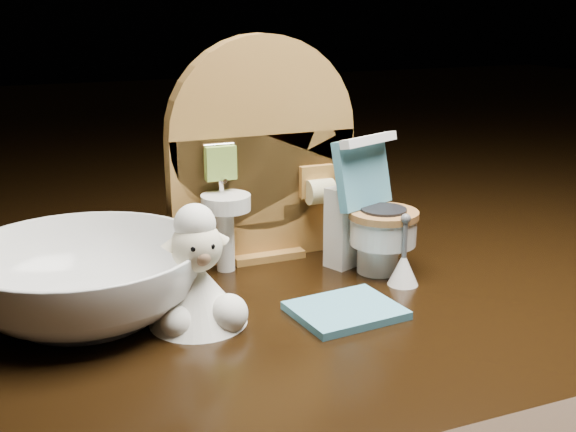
% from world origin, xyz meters
% --- Properties ---
extents(backdrop_panel, '(0.13, 0.05, 0.15)m').
position_xyz_m(backdrop_panel, '(-0.00, 0.06, 0.07)').
color(backdrop_panel, olive).
rests_on(backdrop_panel, ground).
extents(toy_toilet, '(0.05, 0.06, 0.09)m').
position_xyz_m(toy_toilet, '(0.05, 0.01, 0.03)').
color(toy_toilet, white).
rests_on(toy_toilet, ground).
extents(bath_mat, '(0.06, 0.05, 0.00)m').
position_xyz_m(bath_mat, '(0.01, -0.05, 0.00)').
color(bath_mat, '#509AB3').
rests_on(bath_mat, ground).
extents(toilet_brush, '(0.02, 0.02, 0.05)m').
position_xyz_m(toilet_brush, '(0.06, -0.02, 0.01)').
color(toilet_brush, white).
rests_on(toilet_brush, ground).
extents(plush_lamb, '(0.05, 0.05, 0.07)m').
position_xyz_m(plush_lamb, '(-0.07, -0.03, 0.02)').
color(plush_lamb, white).
rests_on(plush_lamb, ground).
extents(ceramic_bowl, '(0.17, 0.17, 0.04)m').
position_xyz_m(ceramic_bowl, '(-0.13, 0.01, 0.02)').
color(ceramic_bowl, white).
rests_on(ceramic_bowl, ground).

